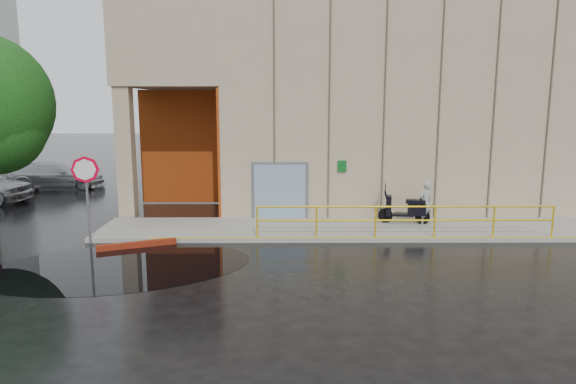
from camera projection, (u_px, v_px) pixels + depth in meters
name	position (u px, v px, depth m)	size (l,w,h in m)	color
ground	(270.00, 274.00, 13.43)	(120.00, 120.00, 0.00)	black
sidewalk	(388.00, 229.00, 17.87)	(20.00, 3.00, 0.15)	gray
building	(387.00, 107.00, 23.54)	(20.00, 10.17, 8.00)	tan
guardrail	(405.00, 221.00, 16.43)	(9.56, 0.06, 1.03)	gold
person	(425.00, 203.00, 18.20)	(0.56, 0.36, 1.52)	#98989C
scooter	(405.00, 201.00, 18.26)	(1.85, 0.89, 1.40)	black
stop_sign	(86.00, 181.00, 15.98)	(0.81, 0.28, 2.79)	slate
red_curb	(137.00, 245.00, 15.86)	(2.40, 0.18, 0.18)	maroon
puddle	(120.00, 266.00, 14.06)	(7.14, 4.39, 0.01)	black
car_c	(56.00, 175.00, 26.51)	(1.93, 4.74, 1.37)	#BABCC1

